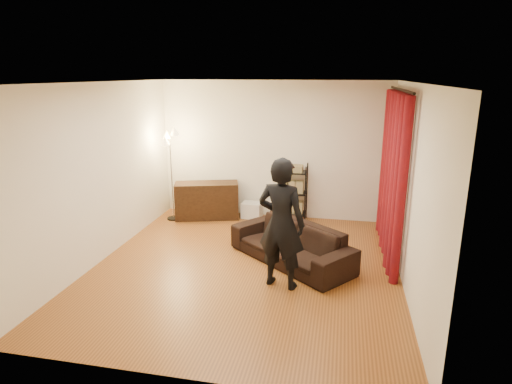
% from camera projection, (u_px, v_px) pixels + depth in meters
% --- Properties ---
extents(floor, '(5.00, 5.00, 0.00)m').
position_uv_depth(floor, '(246.00, 267.00, 6.44)').
color(floor, brown).
rests_on(floor, ground).
extents(ceiling, '(5.00, 5.00, 0.00)m').
position_uv_depth(ceiling, '(244.00, 82.00, 5.72)').
color(ceiling, white).
rests_on(ceiling, ground).
extents(wall_back, '(5.00, 0.00, 5.00)m').
position_uv_depth(wall_back, '(273.00, 150.00, 8.44)').
color(wall_back, beige).
rests_on(wall_back, ground).
extents(wall_front, '(5.00, 0.00, 5.00)m').
position_uv_depth(wall_front, '(180.00, 248.00, 3.72)').
color(wall_front, beige).
rests_on(wall_front, ground).
extents(wall_left, '(0.00, 5.00, 5.00)m').
position_uv_depth(wall_left, '(101.00, 173.00, 6.51)').
color(wall_left, beige).
rests_on(wall_left, ground).
extents(wall_right, '(0.00, 5.00, 5.00)m').
position_uv_depth(wall_right, '(411.00, 188.00, 5.64)').
color(wall_right, beige).
rests_on(wall_right, ground).
extents(curtain_rod, '(0.04, 2.65, 0.04)m').
position_uv_depth(curtain_rod, '(401.00, 90.00, 6.39)').
color(curtain_rod, black).
rests_on(curtain_rod, wall_right).
extents(curtain, '(0.22, 2.65, 2.55)m').
position_uv_depth(curtain, '(392.00, 175.00, 6.75)').
color(curtain, maroon).
rests_on(curtain, ground).
extents(sofa, '(2.09, 1.90, 0.60)m').
position_uv_depth(sofa, '(291.00, 243.00, 6.56)').
color(sofa, black).
rests_on(sofa, ground).
extents(person, '(0.74, 0.57, 1.79)m').
position_uv_depth(person, '(281.00, 224.00, 5.66)').
color(person, black).
rests_on(person, ground).
extents(media_cabinet, '(1.33, 0.80, 0.73)m').
position_uv_depth(media_cabinet, '(207.00, 200.00, 8.56)').
color(media_cabinet, black).
rests_on(media_cabinet, ground).
extents(storage_boxes, '(0.39, 0.31, 0.32)m').
position_uv_depth(storage_boxes, '(252.00, 210.00, 8.62)').
color(storage_boxes, beige).
rests_on(storage_boxes, ground).
extents(wire_shelf, '(0.52, 0.37, 1.14)m').
position_uv_depth(wire_shelf, '(293.00, 193.00, 8.35)').
color(wire_shelf, black).
rests_on(wire_shelf, ground).
extents(floor_lamp, '(0.41, 0.41, 1.77)m').
position_uv_depth(floor_lamp, '(172.00, 176.00, 8.34)').
color(floor_lamp, silver).
rests_on(floor_lamp, ground).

